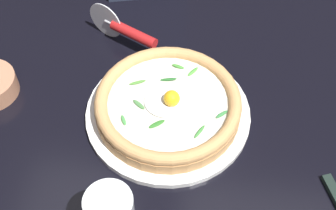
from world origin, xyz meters
TOP-DOWN VIEW (x-y plane):
  - ground_plane at (0.00, 0.00)m, footprint 2.40×2.40m
  - pizza_plate at (-0.01, 0.02)m, footprint 0.31×0.31m
  - pizza at (-0.01, 0.02)m, footprint 0.27×0.27m
  - pizza_cutter at (-0.12, 0.19)m, footprint 0.16×0.08m

SIDE VIEW (x-z plane):
  - ground_plane at x=0.00m, z-range -0.03..0.00m
  - pizza_plate at x=-0.01m, z-range 0.00..0.01m
  - pizza at x=-0.01m, z-range 0.00..0.06m
  - pizza_cutter at x=-0.12m, z-range 0.00..0.08m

